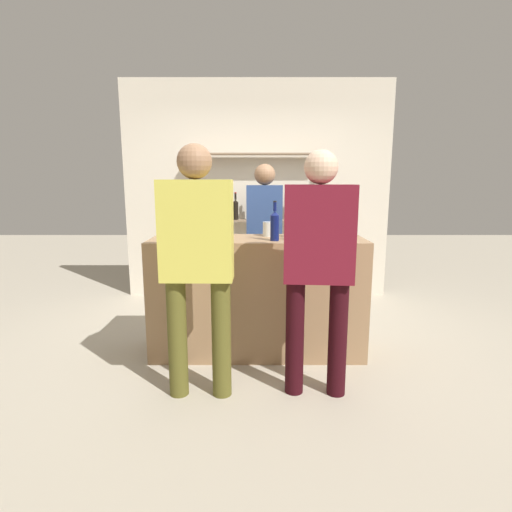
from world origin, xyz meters
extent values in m
plane|color=#B2A893|center=(0.00, 0.00, 0.00)|extent=(16.00, 16.00, 0.00)
cube|color=#997551|center=(0.00, 0.00, 0.52)|extent=(1.86, 0.58, 1.04)
cube|color=beige|center=(0.00, 1.89, 1.40)|extent=(3.46, 0.12, 2.80)
cylinder|color=#897056|center=(-0.84, 1.71, 0.94)|extent=(0.05, 0.05, 1.88)
cylinder|color=#897056|center=(0.84, 1.71, 0.94)|extent=(0.05, 0.05, 1.88)
cube|color=#897056|center=(0.00, 1.71, 1.87)|extent=(1.73, 0.18, 0.02)
cube|color=#897056|center=(0.00, 1.71, 1.03)|extent=(1.73, 0.18, 0.02)
cylinder|color=silver|center=(-0.64, 1.71, 1.13)|extent=(0.07, 0.07, 0.18)
cone|color=silver|center=(-0.64, 1.71, 1.24)|extent=(0.07, 0.07, 0.03)
cylinder|color=silver|center=(-0.64, 1.71, 1.29)|extent=(0.03, 0.03, 0.07)
cylinder|color=maroon|center=(-0.64, 1.71, 1.34)|extent=(0.03, 0.03, 0.01)
cylinder|color=black|center=(-0.46, 1.71, 1.15)|extent=(0.07, 0.07, 0.22)
cone|color=black|center=(-0.46, 1.71, 1.28)|extent=(0.07, 0.07, 0.03)
cylinder|color=black|center=(-0.46, 1.71, 1.33)|extent=(0.03, 0.03, 0.09)
cylinder|color=maroon|center=(-0.46, 1.71, 1.38)|extent=(0.03, 0.03, 0.01)
cylinder|color=black|center=(-0.28, 1.71, 1.15)|extent=(0.07, 0.07, 0.22)
cone|color=black|center=(-0.28, 1.71, 1.28)|extent=(0.07, 0.07, 0.03)
cylinder|color=black|center=(-0.28, 1.71, 1.34)|extent=(0.03, 0.03, 0.08)
cylinder|color=maroon|center=(-0.28, 1.71, 1.39)|extent=(0.03, 0.03, 0.01)
cylinder|color=black|center=(-0.09, 1.71, 1.15)|extent=(0.08, 0.08, 0.22)
cone|color=black|center=(-0.09, 1.71, 1.28)|extent=(0.08, 0.08, 0.04)
cylinder|color=black|center=(-0.09, 1.71, 1.33)|extent=(0.03, 0.03, 0.07)
cylinder|color=gold|center=(-0.09, 1.71, 1.38)|extent=(0.03, 0.03, 0.01)
cylinder|color=#0F1956|center=(0.09, 1.71, 1.15)|extent=(0.07, 0.07, 0.22)
cone|color=#0F1956|center=(0.09, 1.71, 1.28)|extent=(0.07, 0.07, 0.03)
cylinder|color=#0F1956|center=(0.09, 1.71, 1.34)|extent=(0.03, 0.03, 0.08)
cylinder|color=gold|center=(0.09, 1.71, 1.38)|extent=(0.03, 0.03, 0.01)
cylinder|color=black|center=(0.28, 1.71, 1.16)|extent=(0.07, 0.07, 0.24)
cone|color=black|center=(0.28, 1.71, 1.30)|extent=(0.07, 0.07, 0.03)
cylinder|color=black|center=(0.28, 1.71, 1.35)|extent=(0.03, 0.03, 0.09)
cylinder|color=black|center=(0.28, 1.71, 1.40)|extent=(0.03, 0.03, 0.01)
cylinder|color=#0F1956|center=(0.46, 1.71, 1.14)|extent=(0.08, 0.08, 0.19)
cone|color=#0F1956|center=(0.46, 1.71, 1.25)|extent=(0.08, 0.08, 0.03)
cylinder|color=#0F1956|center=(0.46, 1.71, 1.31)|extent=(0.03, 0.03, 0.08)
cylinder|color=black|center=(0.46, 1.71, 1.36)|extent=(0.03, 0.03, 0.01)
cylinder|color=black|center=(0.64, 1.71, 1.16)|extent=(0.08, 0.08, 0.24)
cone|color=black|center=(0.64, 1.71, 1.30)|extent=(0.08, 0.08, 0.04)
cylinder|color=black|center=(0.64, 1.71, 1.36)|extent=(0.03, 0.03, 0.09)
cylinder|color=#232328|center=(0.64, 1.71, 1.41)|extent=(0.03, 0.03, 0.01)
cylinder|color=#0F1956|center=(0.14, -0.13, 1.15)|extent=(0.07, 0.07, 0.21)
cone|color=#0F1956|center=(0.14, -0.13, 1.27)|extent=(0.07, 0.07, 0.03)
cylinder|color=#0F1956|center=(0.14, -0.13, 1.32)|extent=(0.03, 0.03, 0.07)
cylinder|color=black|center=(0.14, -0.13, 1.37)|extent=(0.03, 0.03, 0.01)
cylinder|color=brown|center=(0.34, 0.03, 1.16)|extent=(0.09, 0.09, 0.24)
cone|color=brown|center=(0.34, 0.03, 1.30)|extent=(0.09, 0.09, 0.04)
cylinder|color=brown|center=(0.34, 0.03, 1.36)|extent=(0.03, 0.03, 0.09)
cylinder|color=black|center=(0.34, 0.03, 1.41)|extent=(0.03, 0.03, 0.01)
cylinder|color=black|center=(0.38, -0.18, 1.16)|extent=(0.07, 0.07, 0.23)
cone|color=black|center=(0.38, -0.18, 1.29)|extent=(0.07, 0.07, 0.03)
cylinder|color=black|center=(0.38, -0.18, 1.35)|extent=(0.03, 0.03, 0.10)
cylinder|color=black|center=(0.38, -0.18, 1.41)|extent=(0.03, 0.03, 0.01)
cylinder|color=silver|center=(-0.68, -0.17, 1.04)|extent=(0.06, 0.06, 0.00)
cylinder|color=silver|center=(-0.68, -0.17, 1.09)|extent=(0.01, 0.01, 0.09)
cone|color=silver|center=(-0.68, -0.17, 1.18)|extent=(0.07, 0.07, 0.08)
cylinder|color=silver|center=(0.10, 0.14, 1.11)|extent=(0.11, 0.11, 0.13)
sphere|color=tan|center=(0.07, 0.17, 1.11)|extent=(0.02, 0.02, 0.02)
sphere|color=tan|center=(0.07, 0.17, 1.07)|extent=(0.02, 0.02, 0.02)
sphere|color=tan|center=(0.11, 0.16, 1.08)|extent=(0.02, 0.02, 0.02)
sphere|color=tan|center=(0.14, 0.16, 1.09)|extent=(0.02, 0.02, 0.02)
sphere|color=tan|center=(0.14, 0.12, 1.08)|extent=(0.02, 0.02, 0.02)
sphere|color=tan|center=(0.09, 0.12, 1.11)|extent=(0.02, 0.02, 0.02)
cylinder|color=#121C33|center=(-0.04, 0.91, 0.42)|extent=(0.11, 0.11, 0.83)
cylinder|color=#121C33|center=(0.20, 0.90, 0.42)|extent=(0.11, 0.11, 0.83)
cube|color=navy|center=(0.08, 0.91, 1.16)|extent=(0.39, 0.19, 0.66)
sphere|color=#936B4C|center=(0.08, 0.91, 1.60)|extent=(0.23, 0.23, 0.23)
cylinder|color=brown|center=(-0.26, -0.75, 0.43)|extent=(0.14, 0.14, 0.86)
cylinder|color=brown|center=(-0.57, -0.75, 0.43)|extent=(0.14, 0.14, 0.86)
cube|color=#D1C64C|center=(-0.42, -0.75, 1.20)|extent=(0.49, 0.22, 0.68)
sphere|color=#936B4C|center=(-0.42, -0.75, 1.66)|extent=(0.23, 0.23, 0.23)
cylinder|color=black|center=(0.57, -0.74, 0.42)|extent=(0.13, 0.13, 0.84)
cylinder|color=black|center=(0.27, -0.72, 0.42)|extent=(0.13, 0.13, 0.84)
cube|color=maroon|center=(0.42, -0.73, 1.18)|extent=(0.49, 0.25, 0.67)
sphere|color=#DBB293|center=(0.42, -0.73, 1.62)|extent=(0.23, 0.23, 0.23)
camera|label=1|loc=(-0.01, -3.43, 1.53)|focal=28.00mm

